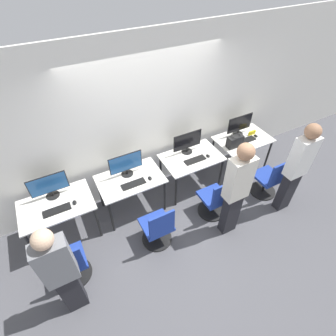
{
  "coord_description": "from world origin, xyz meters",
  "views": [
    {
      "loc": [
        -1.45,
        -2.61,
        3.73
      ],
      "look_at": [
        0.0,
        0.14,
        0.88
      ],
      "focal_mm": 28.0,
      "sensor_mm": 36.0,
      "label": 1
    }
  ],
  "objects_px": {
    "person_far_left": "(61,271)",
    "mouse_far_right": "(256,136)",
    "monitor_far_left": "(49,186)",
    "mouse_left": "(150,178)",
    "mouse_right": "(208,156)",
    "person_right": "(236,188)",
    "monitor_far_right": "(240,125)",
    "person_far_right": "(297,167)",
    "monitor_left": "(126,164)",
    "office_chair_far_right": "(269,180)",
    "office_chair_left": "(158,229)",
    "mouse_far_left": "(75,202)",
    "keyboard_far_right": "(246,140)",
    "monitor_right": "(187,142)",
    "office_chair_right": "(215,201)",
    "keyboard_far_left": "(57,210)",
    "handbag": "(235,141)",
    "keyboard_right": "(195,160)",
    "keyboard_left": "(134,184)",
    "office_chair_far_left": "(71,266)"
  },
  "relations": [
    {
      "from": "monitor_far_left",
      "to": "office_chair_left",
      "type": "relative_size",
      "value": 0.64
    },
    {
      "from": "monitor_left",
      "to": "mouse_right",
      "type": "relative_size",
      "value": 6.12
    },
    {
      "from": "monitor_far_right",
      "to": "handbag",
      "type": "xyz_separation_m",
      "value": [
        -0.32,
        -0.28,
        -0.1
      ]
    },
    {
      "from": "person_far_left",
      "to": "keyboard_far_right",
      "type": "xyz_separation_m",
      "value": [
        3.63,
        1.1,
        -0.16
      ]
    },
    {
      "from": "mouse_right",
      "to": "mouse_far_right",
      "type": "bearing_deg",
      "value": 3.54
    },
    {
      "from": "keyboard_far_left",
      "to": "keyboard_far_right",
      "type": "bearing_deg",
      "value": 0.77
    },
    {
      "from": "monitor_left",
      "to": "office_chair_far_right",
      "type": "relative_size",
      "value": 0.64
    },
    {
      "from": "office_chair_left",
      "to": "mouse_far_right",
      "type": "relative_size",
      "value": 9.59
    },
    {
      "from": "person_right",
      "to": "office_chair_far_right",
      "type": "bearing_deg",
      "value": 15.0
    },
    {
      "from": "person_far_left",
      "to": "person_far_right",
      "type": "xyz_separation_m",
      "value": [
        3.65,
        -0.03,
        0.06
      ]
    },
    {
      "from": "keyboard_far_left",
      "to": "office_chair_far_right",
      "type": "distance_m",
      "value": 3.6
    },
    {
      "from": "mouse_right",
      "to": "handbag",
      "type": "bearing_deg",
      "value": 2.2
    },
    {
      "from": "mouse_right",
      "to": "person_far_right",
      "type": "relative_size",
      "value": 0.05
    },
    {
      "from": "monitor_far_left",
      "to": "person_far_left",
      "type": "xyz_separation_m",
      "value": [
        -0.11,
        -1.38,
        -0.05
      ]
    },
    {
      "from": "monitor_left",
      "to": "person_far_right",
      "type": "xyz_separation_m",
      "value": [
        2.36,
        -1.34,
        0.02
      ]
    },
    {
      "from": "mouse_left",
      "to": "person_far_right",
      "type": "xyz_separation_m",
      "value": [
        2.08,
        -1.05,
        0.22
      ]
    },
    {
      "from": "person_right",
      "to": "keyboard_far_right",
      "type": "bearing_deg",
      "value": 43.09
    },
    {
      "from": "person_far_left",
      "to": "keyboard_far_right",
      "type": "distance_m",
      "value": 3.8
    },
    {
      "from": "keyboard_left",
      "to": "keyboard_far_right",
      "type": "bearing_deg",
      "value": 1.84
    },
    {
      "from": "mouse_right",
      "to": "keyboard_far_right",
      "type": "xyz_separation_m",
      "value": [
        0.91,
        0.05,
        -0.01
      ]
    },
    {
      "from": "monitor_far_left",
      "to": "office_chair_left",
      "type": "height_order",
      "value": "monitor_far_left"
    },
    {
      "from": "person_far_right",
      "to": "mouse_right",
      "type": "bearing_deg",
      "value": 130.6
    },
    {
      "from": "office_chair_far_right",
      "to": "person_far_right",
      "type": "distance_m",
      "value": 0.72
    },
    {
      "from": "mouse_right",
      "to": "monitor_far_right",
      "type": "distance_m",
      "value": 0.98
    },
    {
      "from": "keyboard_right",
      "to": "mouse_far_right",
      "type": "distance_m",
      "value": 1.43
    },
    {
      "from": "office_chair_right",
      "to": "keyboard_right",
      "type": "bearing_deg",
      "value": 90.92
    },
    {
      "from": "mouse_far_left",
      "to": "person_far_left",
      "type": "relative_size",
      "value": 0.05
    },
    {
      "from": "monitor_left",
      "to": "person_right",
      "type": "height_order",
      "value": "person_right"
    },
    {
      "from": "keyboard_left",
      "to": "person_far_right",
      "type": "xyz_separation_m",
      "value": [
        2.36,
        -1.06,
        0.22
      ]
    },
    {
      "from": "monitor_left",
      "to": "mouse_left",
      "type": "bearing_deg",
      "value": -44.89
    },
    {
      "from": "keyboard_far_left",
      "to": "office_chair_left",
      "type": "xyz_separation_m",
      "value": [
        1.25,
        -0.72,
        -0.4
      ]
    },
    {
      "from": "keyboard_left",
      "to": "mouse_far_right",
      "type": "distance_m",
      "value": 2.61
    },
    {
      "from": "monitor_far_left",
      "to": "mouse_left",
      "type": "distance_m",
      "value": 1.51
    },
    {
      "from": "monitor_right",
      "to": "handbag",
      "type": "height_order",
      "value": "monitor_right"
    },
    {
      "from": "office_chair_far_left",
      "to": "person_far_right",
      "type": "bearing_deg",
      "value": -6.35
    },
    {
      "from": "monitor_far_left",
      "to": "office_chair_far_left",
      "type": "height_order",
      "value": "monitor_far_left"
    },
    {
      "from": "keyboard_far_left",
      "to": "office_chair_right",
      "type": "distance_m",
      "value": 2.48
    },
    {
      "from": "mouse_far_left",
      "to": "office_chair_right",
      "type": "height_order",
      "value": "office_chair_right"
    },
    {
      "from": "mouse_far_left",
      "to": "monitor_left",
      "type": "xyz_separation_m",
      "value": [
        0.92,
        0.23,
        0.2
      ]
    },
    {
      "from": "keyboard_far_left",
      "to": "monitor_far_left",
      "type": "bearing_deg",
      "value": 90.0
    },
    {
      "from": "person_right",
      "to": "office_chair_far_right",
      "type": "relative_size",
      "value": 2.06
    },
    {
      "from": "keyboard_far_left",
      "to": "mouse_left",
      "type": "relative_size",
      "value": 4.33
    },
    {
      "from": "mouse_far_left",
      "to": "mouse_right",
      "type": "distance_m",
      "value": 2.35
    },
    {
      "from": "person_right",
      "to": "mouse_left",
      "type": "bearing_deg",
      "value": 132.99
    },
    {
      "from": "keyboard_far_left",
      "to": "office_chair_far_left",
      "type": "height_order",
      "value": "office_chair_far_left"
    },
    {
      "from": "office_chair_far_left",
      "to": "keyboard_left",
      "type": "xyz_separation_m",
      "value": [
        1.23,
        0.66,
        0.4
      ]
    },
    {
      "from": "person_right",
      "to": "monitor_far_right",
      "type": "height_order",
      "value": "person_right"
    },
    {
      "from": "person_far_left",
      "to": "mouse_far_right",
      "type": "height_order",
      "value": "person_far_left"
    },
    {
      "from": "mouse_left",
      "to": "office_chair_left",
      "type": "relative_size",
      "value": 0.1
    },
    {
      "from": "keyboard_far_right",
      "to": "monitor_right",
      "type": "bearing_deg",
      "value": 168.31
    }
  ]
}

